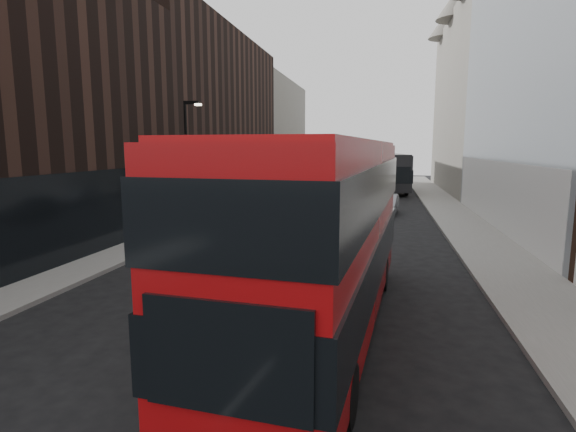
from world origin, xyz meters
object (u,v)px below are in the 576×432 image
Objects in this scene: car_a at (349,217)px; car_c at (360,194)px; car_b at (386,204)px; street_lamp at (188,154)px; red_bus at (324,228)px; grey_bus at (388,171)px.

car_c is (-0.09, 13.76, -0.10)m from car_a.
car_b is (2.00, 6.90, -0.09)m from car_a.
street_lamp is 1.50× the size of car_c.
street_lamp reaches higher than red_bus.
grey_bus reaches higher than car_c.
grey_bus is at bearing 63.73° from street_lamp.
red_bus reaches higher than car_a.
car_b is 0.89× the size of car_c.
red_bus is at bearing -54.53° from street_lamp.
red_bus is 13.91m from car_a.
car_b is (-0.26, -16.25, -1.40)m from grey_bus.
red_bus is at bearing -88.71° from car_c.
car_a is 0.98× the size of car_c.
street_lamp is at bearing -122.94° from car_c.
street_lamp is 17.11m from car_c.
car_b is at bearing 32.30° from street_lamp.
street_lamp is 26.16m from grey_bus.
car_a is at bearing -102.60° from grey_bus.
red_bus is 36.98m from grey_bus.
red_bus is 2.54× the size of car_c.
grey_bus is at bearing 95.34° from car_b.
grey_bus is (11.54, 23.39, -2.10)m from street_lamp.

